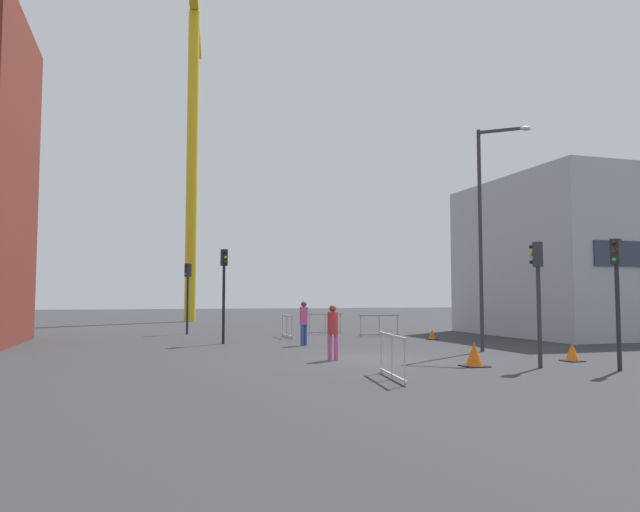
{
  "coord_description": "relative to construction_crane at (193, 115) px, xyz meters",
  "views": [
    {
      "loc": [
        -6.92,
        -17.86,
        2.0
      ],
      "look_at": [
        0.0,
        5.49,
        3.66
      ],
      "focal_mm": 33.41,
      "sensor_mm": 36.0,
      "label": 1
    }
  ],
  "objects": [
    {
      "name": "construction_crane",
      "position": [
        0.0,
        0.0,
        0.0
      ],
      "size": [
        2.72,
        15.52,
        26.4
      ],
      "color": "gold",
      "rests_on": "ground"
    },
    {
      "name": "traffic_light_crosswalk",
      "position": [
        7.11,
        -34.5,
        -14.48
      ],
      "size": [
        0.38,
        0.36,
        3.54
      ],
      "color": "#2D2D30",
      "rests_on": "ground"
    },
    {
      "name": "traffic_cone_striped",
      "position": [
        9.3,
        -23.71,
        -16.67
      ],
      "size": [
        0.47,
        0.47,
        0.48
      ],
      "color": "black",
      "rests_on": "ground"
    },
    {
      "name": "traffic_cone_on_verge",
      "position": [
        5.52,
        -33.68,
        -16.56
      ],
      "size": [
        0.68,
        0.68,
        0.69
      ],
      "color": "black",
      "rests_on": "ground"
    },
    {
      "name": "traffic_light_far",
      "position": [
        -1.35,
        -16.46,
        -14.35
      ],
      "size": [
        0.37,
        0.36,
        3.76
      ],
      "color": "#232326",
      "rests_on": "ground"
    },
    {
      "name": "ground",
      "position": [
        3.33,
        -31.02,
        -16.88
      ],
      "size": [
        160.0,
        160.0,
        0.0
      ],
      "primitive_type": "plane",
      "color": "#333335"
    },
    {
      "name": "safety_barrier_left_run",
      "position": [
        5.76,
        -18.3,
        -16.32
      ],
      "size": [
        1.96,
        0.19,
        1.08
      ],
      "color": "#9EA0A5",
      "rests_on": "ground"
    },
    {
      "name": "pedestrian_walking",
      "position": [
        2.7,
        -25.32,
        -15.83
      ],
      "size": [
        0.34,
        0.34,
        1.8
      ],
      "color": "#33519E",
      "rests_on": "ground"
    },
    {
      "name": "office_block",
      "position": [
        20.22,
        -22.83,
        -12.88
      ],
      "size": [
        13.06,
        10.44,
        8.01
      ],
      "color": "#A8AAB2",
      "rests_on": "ground"
    },
    {
      "name": "safety_barrier_front",
      "position": [
        2.22,
        -35.43,
        -16.32
      ],
      "size": [
        0.42,
        2.42,
        1.08
      ],
      "color": "#B2B5BA",
      "rests_on": "ground"
    },
    {
      "name": "traffic_light_near",
      "position": [
        8.76,
        -35.65,
        -14.46
      ],
      "size": [
        0.39,
        0.35,
        3.57
      ],
      "color": "#232326",
      "rests_on": "ground"
    },
    {
      "name": "traffic_light_verge",
      "position": [
        -0.34,
        -23.52,
        -14.2
      ],
      "size": [
        0.28,
        0.39,
        4.0
      ],
      "color": "black",
      "rests_on": "ground"
    },
    {
      "name": "safety_barrier_rear",
      "position": [
        3.17,
        -20.36,
        -16.32
      ],
      "size": [
        0.08,
        2.29,
        1.08
      ],
      "color": "#9EA0A5",
      "rests_on": "ground"
    },
    {
      "name": "pedestrian_waiting",
      "position": [
        2.14,
        -30.97,
        -15.87
      ],
      "size": [
        0.34,
        0.34,
        1.74
      ],
      "color": "#D14C8C",
      "rests_on": "ground"
    },
    {
      "name": "streetlamp_tall",
      "position": [
        8.42,
        -29.81,
        -12.1
      ],
      "size": [
        1.58,
        1.23,
        8.19
      ],
      "color": "#2D2D30",
      "rests_on": "ground"
    },
    {
      "name": "safety_barrier_right_run",
      "position": [
        7.73,
        -21.07,
        -16.32
      ],
      "size": [
        2.12,
        0.21,
        1.08
      ],
      "color": "gray",
      "rests_on": "ground"
    },
    {
      "name": "traffic_cone_by_barrier",
      "position": [
        9.14,
        -33.34,
        -16.62
      ],
      "size": [
        0.56,
        0.56,
        0.57
      ],
      "color": "black",
      "rests_on": "ground"
    }
  ]
}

